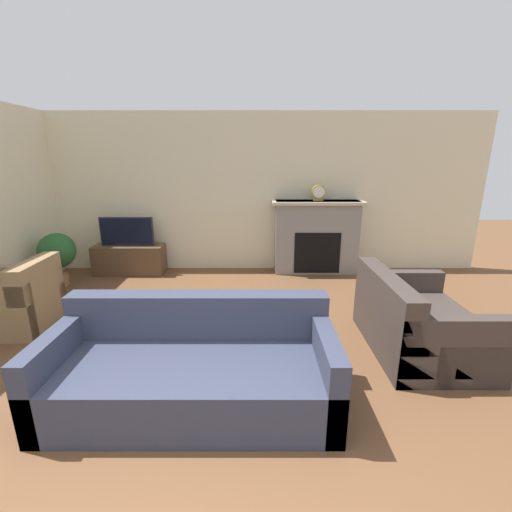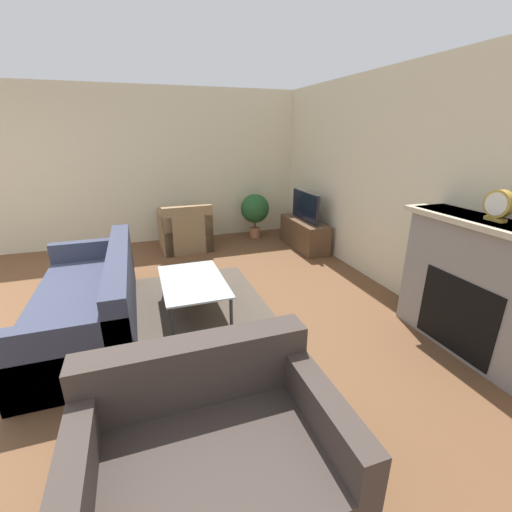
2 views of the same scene
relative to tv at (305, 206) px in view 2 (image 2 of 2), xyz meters
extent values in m
cube|color=beige|center=(1.68, 0.32, 0.60)|extent=(8.95, 0.06, 2.70)
cube|color=beige|center=(-1.32, -2.11, 0.60)|extent=(0.06, 7.80, 2.70)
cube|color=#4C4238|center=(1.68, -2.33, -0.75)|extent=(2.32, 1.89, 0.00)
cube|color=gray|center=(3.25, 0.09, -0.12)|extent=(1.42, 0.38, 1.26)
cube|color=black|center=(3.25, -0.10, -0.36)|extent=(0.78, 0.01, 0.70)
cube|color=beige|center=(3.25, 0.06, 0.48)|extent=(1.54, 0.44, 0.05)
cube|color=brown|center=(0.00, 0.00, -0.50)|extent=(1.19, 0.41, 0.50)
cube|color=#232328|center=(0.00, 0.00, 0.00)|extent=(0.90, 0.05, 0.50)
cube|color=black|center=(0.00, -0.02, 0.00)|extent=(0.86, 0.01, 0.46)
cube|color=#33384C|center=(1.70, -3.34, -0.54)|extent=(2.24, 0.95, 0.42)
cube|color=#33384C|center=(1.70, -2.97, -0.13)|extent=(2.24, 0.20, 0.40)
cube|color=#33384C|center=(0.64, -3.34, -0.42)|extent=(0.14, 0.95, 0.66)
cube|color=#33384C|center=(2.75, -3.34, -0.42)|extent=(0.14, 0.95, 0.66)
cube|color=#3D332D|center=(3.92, -2.49, -0.54)|extent=(1.00, 1.37, 0.42)
cube|color=#3D332D|center=(3.52, -2.49, -0.13)|extent=(0.20, 1.37, 0.40)
cube|color=#3D332D|center=(3.92, -3.10, -0.42)|extent=(1.00, 0.14, 0.66)
cube|color=#3D332D|center=(3.92, -1.88, -0.42)|extent=(1.00, 0.14, 0.66)
cube|color=#8C704C|center=(-0.69, -2.00, -0.54)|extent=(0.92, 0.86, 0.42)
cube|color=#8C704C|center=(-0.35, -1.98, -0.13)|extent=(0.24, 0.83, 0.40)
cube|color=#8C704C|center=(-0.71, -1.66, -0.42)|extent=(0.89, 0.18, 0.66)
cube|color=#8C704C|center=(-0.68, -2.34, -0.42)|extent=(0.89, 0.18, 0.66)
cylinder|color=#333338|center=(1.16, -2.53, -0.56)|extent=(0.04, 0.04, 0.37)
cylinder|color=#333338|center=(2.20, -2.53, -0.56)|extent=(0.04, 0.04, 0.37)
cylinder|color=#333338|center=(1.16, -1.93, -0.56)|extent=(0.04, 0.04, 0.37)
cylinder|color=#333338|center=(2.20, -1.93, -0.56)|extent=(0.04, 0.04, 0.37)
cube|color=silver|center=(1.68, -2.23, -0.37)|extent=(1.12, 0.69, 0.02)
cylinder|color=#AD704C|center=(-0.87, -0.62, -0.65)|extent=(0.20, 0.20, 0.20)
cylinder|color=#4C3823|center=(-0.87, -0.62, -0.47)|extent=(0.03, 0.03, 0.16)
sphere|color=#235628|center=(-0.87, -0.62, -0.17)|extent=(0.54, 0.54, 0.54)
cube|color=#B79338|center=(3.25, 0.09, 0.52)|extent=(0.16, 0.07, 0.03)
cylinder|color=#B79338|center=(3.25, 0.09, 0.65)|extent=(0.23, 0.07, 0.23)
cylinder|color=white|center=(3.25, 0.06, 0.65)|extent=(0.19, 0.00, 0.19)
camera|label=1|loc=(2.20, -5.71, 1.19)|focal=24.00mm
camera|label=2|loc=(5.23, -2.70, 1.21)|focal=24.00mm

